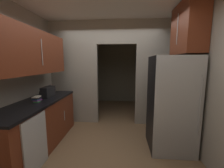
% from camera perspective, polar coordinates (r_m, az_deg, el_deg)
% --- Properties ---
extents(ground, '(20.00, 20.00, 0.00)m').
position_cam_1_polar(ground, '(2.95, -2.68, -25.46)').
color(ground, brown).
extents(kitchen_overhead_slab, '(3.70, 6.74, 0.06)m').
position_cam_1_polar(kitchen_overhead_slab, '(3.07, -1.96, 29.62)').
color(kitchen_overhead_slab, silver).
extents(kitchen_partition, '(3.30, 0.12, 2.73)m').
position_cam_1_polar(kitchen_partition, '(3.83, -0.86, 5.60)').
color(kitchen_partition, '#9E998C').
rests_on(kitchen_partition, ground).
extents(adjoining_room_shell, '(3.30, 2.38, 2.73)m').
position_cam_1_polar(adjoining_room_shell, '(5.47, 1.25, 5.41)').
color(adjoining_room_shell, gray).
rests_on(adjoining_room_shell, ground).
extents(refrigerator, '(0.77, 0.79, 1.77)m').
position_cam_1_polar(refrigerator, '(2.94, 22.45, -7.25)').
color(refrigerator, black).
rests_on(refrigerator, ground).
extents(lower_cabinet_run, '(0.68, 2.10, 0.93)m').
position_cam_1_polar(lower_cabinet_run, '(3.20, -27.44, -14.26)').
color(lower_cabinet_run, maroon).
rests_on(lower_cabinet_run, ground).
extents(dishwasher, '(0.02, 0.56, 0.87)m').
position_cam_1_polar(dishwasher, '(2.60, -28.09, -20.44)').
color(dishwasher, '#B7BABC').
rests_on(dishwasher, ground).
extents(upper_cabinet_counterside, '(0.36, 1.89, 0.78)m').
position_cam_1_polar(upper_cabinet_counterside, '(2.98, -29.23, 10.99)').
color(upper_cabinet_counterside, maroon).
extents(upper_cabinet_fridgeside, '(0.36, 0.85, 0.91)m').
position_cam_1_polar(upper_cabinet_fridgeside, '(3.08, 28.02, 18.83)').
color(upper_cabinet_fridgeside, maroon).
extents(boombox, '(0.17, 0.37, 0.24)m').
position_cam_1_polar(boombox, '(3.35, -24.20, -2.86)').
color(boombox, black).
rests_on(boombox, lower_cabinet_run).
extents(book_stack, '(0.13, 0.18, 0.11)m').
position_cam_1_polar(book_stack, '(3.01, -27.80, -5.26)').
color(book_stack, '#388C47').
rests_on(book_stack, lower_cabinet_run).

